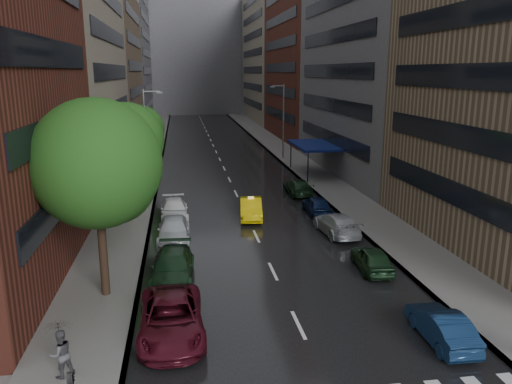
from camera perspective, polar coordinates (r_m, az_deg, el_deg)
ground at (r=19.10m, az=7.84°, el=-20.51°), size 220.00×220.00×0.00m
road at (r=66.13m, az=-4.44°, el=4.33°), size 14.00×140.00×0.01m
sidewalk_left at (r=66.08m, az=-12.27°, el=4.11°), size 4.00×140.00×0.15m
sidewalk_right at (r=67.37m, az=3.23°, el=4.58°), size 4.00×140.00×0.15m
buildings_left at (r=74.77m, az=-17.31°, el=17.14°), size 8.00×108.00×38.00m
buildings_right at (r=74.59m, az=7.01°, el=16.91°), size 8.05×109.10×36.00m
building_far at (r=133.28m, az=-6.89°, el=15.86°), size 40.00×14.00×32.00m
tree_near at (r=23.90m, az=-17.79°, el=3.06°), size 6.01×6.01×9.58m
tree_mid at (r=36.50m, az=-14.70°, el=5.69°), size 5.41×5.41×8.62m
tree_far at (r=49.74m, az=-13.14°, el=6.94°), size 4.74×4.74×7.55m
taxi at (r=37.10m, az=-0.59°, el=-1.89°), size 2.05×4.64×1.48m
parked_cars_left at (r=28.08m, az=-9.47°, el=-7.26°), size 2.74×22.30×1.58m
parked_cars_right at (r=34.31m, az=8.98°, el=-3.45°), size 2.39×29.50×1.43m
ped_black_umbrella at (r=19.45m, az=-21.51°, el=-15.97°), size 1.09×1.03×2.09m
street_lamp_left at (r=45.55m, az=-12.39°, el=6.04°), size 1.74×0.22×9.00m
street_lamp_right at (r=61.65m, az=3.08°, el=8.25°), size 1.74×0.22×9.00m
awning at (r=52.49m, az=6.63°, el=5.30°), size 4.00×8.00×3.12m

